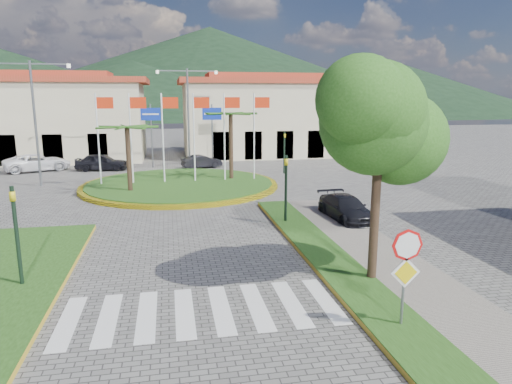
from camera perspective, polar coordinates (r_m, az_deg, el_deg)
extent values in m
cube|color=gray|center=(13.00, 22.04, -14.95)|extent=(4.00, 28.00, 0.15)
cube|color=#214313|center=(12.43, 17.20, -15.82)|extent=(1.60, 28.00, 0.18)
cube|color=silver|center=(12.99, -7.11, -14.51)|extent=(8.00, 3.00, 0.01)
cylinder|color=yellow|center=(30.17, -9.44, 0.85)|extent=(12.70, 12.70, 0.24)
cylinder|color=#214313|center=(30.17, -9.44, 0.91)|extent=(12.00, 12.00, 0.30)
cylinder|color=black|center=(27.99, -15.61, 3.69)|extent=(0.28, 0.28, 4.05)
cylinder|color=black|center=(31.10, -3.14, 5.46)|extent=(0.28, 0.28, 4.68)
cylinder|color=silver|center=(30.57, -19.10, 5.97)|extent=(0.10, 0.10, 6.00)
cube|color=red|center=(30.38, -18.36, 10.52)|extent=(1.00, 0.03, 0.70)
cylinder|color=silver|center=(30.35, -15.34, 6.16)|extent=(0.10, 0.10, 6.00)
cube|color=red|center=(30.20, -14.54, 10.74)|extent=(1.00, 0.03, 0.70)
cylinder|color=silver|center=(30.27, -11.55, 6.32)|extent=(0.10, 0.10, 6.00)
cube|color=red|center=(30.14, -10.67, 10.90)|extent=(1.00, 0.03, 0.70)
cylinder|color=silver|center=(30.31, -7.74, 6.46)|extent=(0.10, 0.10, 6.00)
cube|color=red|center=(30.22, -6.81, 11.02)|extent=(1.00, 0.03, 0.70)
cylinder|color=silver|center=(30.48, -3.96, 6.56)|extent=(0.10, 0.10, 6.00)
cube|color=red|center=(30.43, -2.98, 11.09)|extent=(1.00, 0.03, 0.70)
cylinder|color=silver|center=(30.79, -0.24, 6.64)|extent=(0.10, 0.10, 6.00)
cube|color=red|center=(30.77, 0.78, 11.11)|extent=(1.00, 0.03, 0.70)
cylinder|color=slate|center=(11.99, 17.97, -10.80)|extent=(0.07, 0.07, 2.50)
cylinder|color=red|center=(11.61, 18.40, -6.32)|extent=(0.80, 0.03, 0.80)
cube|color=yellow|center=(11.83, 18.20, -9.56)|extent=(0.78, 0.03, 0.78)
cylinder|color=black|center=(14.49, 14.64, -2.75)|extent=(0.28, 0.28, 4.40)
ellipsoid|color=#225316|center=(14.07, 15.27, 9.17)|extent=(3.60, 3.60, 3.20)
cylinder|color=black|center=(15.42, -27.68, -5.18)|extent=(0.12, 0.12, 3.20)
imported|color=gold|center=(15.18, -28.04, -1.56)|extent=(0.15, 0.18, 0.90)
cylinder|color=black|center=(20.72, 3.76, 0.21)|extent=(0.12, 0.12, 3.20)
imported|color=gold|center=(20.54, 3.79, 2.94)|extent=(0.15, 0.18, 0.90)
cylinder|color=black|center=(34.98, 3.55, 4.93)|extent=(0.12, 0.12, 3.20)
imported|color=gold|center=(34.87, 3.57, 6.56)|extent=(0.18, 0.15, 0.90)
cylinder|color=slate|center=(38.79, -12.91, 6.81)|extent=(0.12, 0.12, 5.20)
cube|color=#0F2BAB|center=(38.63, -13.04, 9.46)|extent=(1.60, 0.05, 1.00)
cylinder|color=slate|center=(38.94, -5.49, 7.06)|extent=(0.12, 0.12, 5.20)
cube|color=#0F2BAB|center=(38.78, -5.53, 9.71)|extent=(1.60, 0.05, 1.00)
cylinder|color=slate|center=(37.72, -8.44, 8.97)|extent=(0.16, 0.16, 8.00)
cube|color=slate|center=(37.70, -10.51, 14.69)|extent=(2.40, 0.08, 0.08)
cube|color=slate|center=(37.80, -6.74, 14.79)|extent=(2.40, 0.08, 0.08)
cylinder|color=slate|center=(32.77, -25.84, 7.55)|extent=(0.16, 0.16, 8.00)
cube|color=slate|center=(33.12, -28.51, 13.94)|extent=(2.40, 0.08, 0.08)
cube|color=slate|center=(32.50, -24.35, 14.38)|extent=(2.40, 0.08, 0.08)
cube|color=beige|center=(47.61, -27.40, 7.75)|extent=(22.00, 9.00, 7.00)
cube|color=#A43B1F|center=(47.58, -27.83, 12.24)|extent=(23.32, 9.54, 0.50)
cube|color=#A43B1F|center=(47.60, -27.89, 12.84)|extent=(16.50, 4.95, 0.60)
cube|color=beige|center=(46.92, 2.30, 8.99)|extent=(18.00, 9.00, 7.00)
cube|color=#A43B1F|center=(46.89, 2.34, 13.58)|extent=(19.08, 9.54, 0.50)
cube|color=#A43B1F|center=(46.91, 2.35, 14.19)|extent=(13.50, 4.95, 0.60)
cone|color=black|center=(168.62, -5.71, 14.82)|extent=(180.00, 180.00, 30.00)
cone|color=black|center=(159.21, 15.87, 12.47)|extent=(120.00, 120.00, 18.00)
cone|color=black|center=(137.98, -15.09, 12.27)|extent=(110.00, 110.00, 16.00)
imported|color=white|center=(40.10, -25.65, 3.35)|extent=(5.43, 4.07, 1.37)
imported|color=black|center=(38.52, -18.73, 3.58)|extent=(4.15, 1.96, 1.37)
imported|color=black|center=(38.09, -6.78, 3.81)|extent=(3.45, 1.99, 1.08)
imported|color=black|center=(22.02, 11.19, -2.01)|extent=(1.87, 4.11, 1.17)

